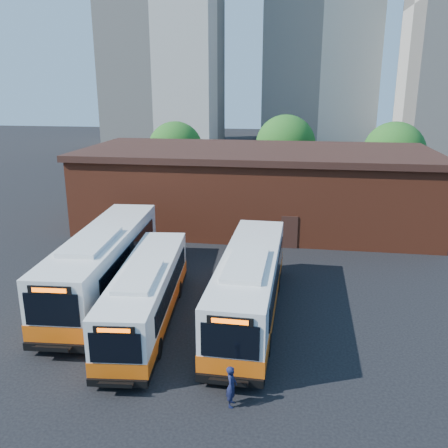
% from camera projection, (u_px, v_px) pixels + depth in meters
% --- Properties ---
extents(ground, '(220.00, 220.00, 0.00)m').
position_uv_depth(ground, '(216.00, 344.00, 21.81)').
color(ground, black).
extents(bus_west, '(3.76, 14.06, 3.79)m').
position_uv_depth(bus_west, '(104.00, 265.00, 26.65)').
color(bus_west, silver).
rests_on(bus_west, ground).
extents(bus_midwest, '(3.51, 11.80, 3.17)m').
position_uv_depth(bus_midwest, '(147.00, 296.00, 23.36)').
color(bus_midwest, silver).
rests_on(bus_midwest, ground).
extents(bus_mideast, '(2.94, 13.12, 3.56)m').
position_uv_depth(bus_mideast, '(249.00, 287.00, 23.97)').
color(bus_mideast, silver).
rests_on(bus_mideast, ground).
extents(transit_worker, '(0.39, 0.60, 1.62)m').
position_uv_depth(transit_worker, '(231.00, 386.00, 17.43)').
color(transit_worker, '#131736').
rests_on(transit_worker, ground).
extents(depot_building, '(28.60, 12.60, 6.40)m').
position_uv_depth(depot_building, '(256.00, 186.00, 39.85)').
color(depot_building, maroon).
rests_on(depot_building, ground).
extents(tree_west, '(6.00, 6.00, 7.65)m').
position_uv_depth(tree_west, '(175.00, 149.00, 52.30)').
color(tree_west, '#382314').
rests_on(tree_west, ground).
extents(tree_mid, '(6.56, 6.56, 8.36)m').
position_uv_depth(tree_mid, '(285.00, 145.00, 52.31)').
color(tree_mid, '#382314').
rests_on(tree_mid, ground).
extents(tree_east, '(6.24, 6.24, 7.96)m').
position_uv_depth(tree_east, '(394.00, 153.00, 47.92)').
color(tree_east, '#382314').
rests_on(tree_east, ground).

